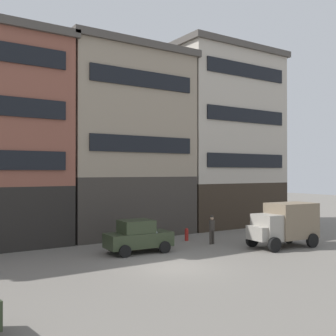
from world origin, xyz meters
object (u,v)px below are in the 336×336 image
(sedan_light, at_px, (138,236))
(fire_hydrant_curbside, at_px, (187,234))
(delivery_truck_near, at_px, (284,223))
(pedestrian_officer, at_px, (212,228))

(sedan_light, height_order, fire_hydrant_curbside, sedan_light)
(delivery_truck_near, distance_m, pedestrian_officer, 4.38)
(fire_hydrant_curbside, bearing_deg, delivery_truck_near, -55.19)
(delivery_truck_near, relative_size, sedan_light, 1.18)
(delivery_truck_near, relative_size, fire_hydrant_curbside, 5.39)
(fire_hydrant_curbside, bearing_deg, sedan_light, -159.45)
(sedan_light, height_order, pedestrian_officer, sedan_light)
(delivery_truck_near, xyz_separation_m, fire_hydrant_curbside, (-3.53, 5.08, -1.00))
(pedestrian_officer, bearing_deg, delivery_truck_near, -47.07)
(pedestrian_officer, relative_size, fire_hydrant_curbside, 2.16)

